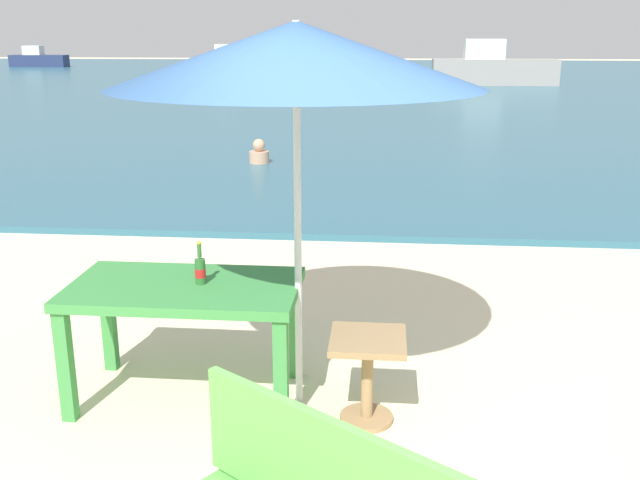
{
  "coord_description": "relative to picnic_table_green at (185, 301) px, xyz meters",
  "views": [
    {
      "loc": [
        -0.18,
        -2.6,
        2.24
      ],
      "look_at": [
        -0.69,
        3.0,
        0.6
      ],
      "focal_mm": 40.23,
      "sensor_mm": 36.0,
      "label": 1
    }
  ],
  "objects": [
    {
      "name": "boat_cargo_ship",
      "position": [
        -8.44,
        40.75,
        -0.08
      ],
      "size": [
        3.79,
        1.03,
        1.38
      ],
      "color": "gray",
      "rests_on": "sea_water"
    },
    {
      "name": "patio_umbrella",
      "position": [
        0.7,
        0.01,
        1.47
      ],
      "size": [
        2.1,
        2.1,
        2.3
      ],
      "color": "silver",
      "rests_on": "ground_plane"
    },
    {
      "name": "sea_water",
      "position": [
        1.38,
        28.58,
        -0.61
      ],
      "size": [
        120.0,
        50.0,
        0.08
      ],
      "primitive_type": "cube",
      "color": "#2D6075",
      "rests_on": "ground_plane"
    },
    {
      "name": "beer_bottle_amber",
      "position": [
        0.1,
        0.02,
        0.2
      ],
      "size": [
        0.07,
        0.07,
        0.26
      ],
      "color": "#2D662D",
      "rests_on": "picnic_table_green"
    },
    {
      "name": "picnic_table_green",
      "position": [
        0.0,
        0.0,
        0.0
      ],
      "size": [
        1.4,
        0.8,
        0.76
      ],
      "color": "#3D8C42",
      "rests_on": "ground_plane"
    },
    {
      "name": "side_table_wood",
      "position": [
        1.13,
        -0.19,
        -0.3
      ],
      "size": [
        0.44,
        0.44,
        0.54
      ],
      "color": "#9E7A51",
      "rests_on": "ground_plane"
    },
    {
      "name": "boat_sailboat",
      "position": [
        -20.52,
        40.24,
        -0.11
      ],
      "size": [
        3.53,
        0.96,
        1.28
      ],
      "color": "navy",
      "rests_on": "sea_water"
    },
    {
      "name": "swimmer_person",
      "position": [
        -0.93,
        7.92,
        -0.41
      ],
      "size": [
        0.34,
        0.34,
        0.41
      ],
      "color": "tan",
      "rests_on": "sea_water"
    },
    {
      "name": "boat_barge",
      "position": [
        5.57,
        27.06,
        0.1
      ],
      "size": [
        5.09,
        1.39,
        1.85
      ],
      "color": "gray",
      "rests_on": "sea_water"
    }
  ]
}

